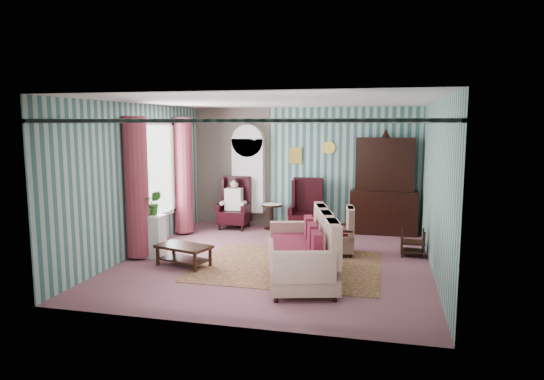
% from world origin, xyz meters
% --- Properties ---
extents(floor, '(6.00, 6.00, 0.00)m').
position_xyz_m(floor, '(0.00, 0.00, 0.00)').
color(floor, brown).
rests_on(floor, ground).
extents(room_shell, '(5.53, 6.02, 2.91)m').
position_xyz_m(room_shell, '(-0.62, 0.18, 2.01)').
color(room_shell, '#346060').
rests_on(room_shell, ground).
extents(bookcase, '(0.80, 0.28, 2.24)m').
position_xyz_m(bookcase, '(-1.35, 2.84, 1.12)').
color(bookcase, silver).
rests_on(bookcase, floor).
extents(dresser_hutch, '(1.50, 0.56, 2.36)m').
position_xyz_m(dresser_hutch, '(1.90, 2.72, 1.18)').
color(dresser_hutch, black).
rests_on(dresser_hutch, floor).
extents(wingback_left, '(0.76, 0.80, 1.25)m').
position_xyz_m(wingback_left, '(-1.60, 2.45, 0.62)').
color(wingback_left, black).
rests_on(wingback_left, floor).
extents(wingback_right, '(0.76, 0.80, 1.25)m').
position_xyz_m(wingback_right, '(0.15, 2.45, 0.62)').
color(wingback_right, black).
rests_on(wingback_right, floor).
extents(seated_woman, '(0.44, 0.40, 1.18)m').
position_xyz_m(seated_woman, '(-1.60, 2.45, 0.59)').
color(seated_woman, white).
rests_on(seated_woman, floor).
extents(round_side_table, '(0.50, 0.50, 0.60)m').
position_xyz_m(round_side_table, '(-0.70, 2.60, 0.30)').
color(round_side_table, black).
rests_on(round_side_table, floor).
extents(nest_table, '(0.45, 0.38, 0.54)m').
position_xyz_m(nest_table, '(2.47, 0.90, 0.27)').
color(nest_table, black).
rests_on(nest_table, floor).
extents(plant_stand, '(0.55, 0.35, 0.80)m').
position_xyz_m(plant_stand, '(-2.40, -0.30, 0.40)').
color(plant_stand, white).
rests_on(plant_stand, floor).
extents(rug, '(3.20, 2.60, 0.01)m').
position_xyz_m(rug, '(0.30, -0.30, 0.01)').
color(rug, '#4B1C19').
rests_on(rug, floor).
extents(sofa, '(1.59, 2.44, 1.09)m').
position_xyz_m(sofa, '(0.62, -1.00, 0.55)').
color(sofa, beige).
rests_on(sofa, floor).
extents(floral_armchair, '(0.94, 0.87, 1.07)m').
position_xyz_m(floral_armchair, '(1.01, 0.71, 0.53)').
color(floral_armchair, beige).
rests_on(floral_armchair, floor).
extents(coffee_table, '(1.07, 0.78, 0.38)m').
position_xyz_m(coffee_table, '(-1.52, -0.72, 0.19)').
color(coffee_table, black).
rests_on(coffee_table, floor).
extents(potted_plant_a, '(0.39, 0.36, 0.38)m').
position_xyz_m(potted_plant_a, '(-2.43, -0.44, 0.99)').
color(potted_plant_a, '#1E4A17').
rests_on(potted_plant_a, plant_stand).
extents(potted_plant_b, '(0.31, 0.28, 0.46)m').
position_xyz_m(potted_plant_b, '(-2.31, -0.23, 1.03)').
color(potted_plant_b, '#20571B').
rests_on(potted_plant_b, plant_stand).
extents(potted_plant_c, '(0.26, 0.26, 0.35)m').
position_xyz_m(potted_plant_c, '(-2.43, -0.30, 0.98)').
color(potted_plant_c, '#174B18').
rests_on(potted_plant_c, plant_stand).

